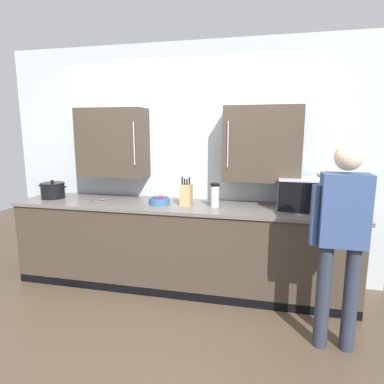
{
  "coord_description": "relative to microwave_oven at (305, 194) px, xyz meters",
  "views": [
    {
      "loc": [
        0.91,
        -2.64,
        1.7
      ],
      "look_at": [
        0.15,
        0.65,
        1.08
      ],
      "focal_mm": 30.82,
      "sensor_mm": 36.0,
      "label": 1
    }
  ],
  "objects": [
    {
      "name": "back_wall_tiled",
      "position": [
        -1.28,
        0.3,
        0.31
      ],
      "size": [
        4.37,
        0.44,
        2.67
      ],
      "color": "#B2BCC1",
      "rests_on": "ground_plane"
    },
    {
      "name": "counter_unit",
      "position": [
        -1.28,
        -0.04,
        -0.62
      ],
      "size": [
        3.65,
        0.71,
        0.93
      ],
      "color": "#3D3328",
      "rests_on": "ground_plane"
    },
    {
      "name": "fruit_bowl",
      "position": [
        -1.5,
        -0.08,
        -0.12
      ],
      "size": [
        0.22,
        0.22,
        0.1
      ],
      "color": "#335684",
      "rests_on": "counter_unit"
    },
    {
      "name": "ground_plane",
      "position": [
        -1.28,
        -0.74,
        -1.08
      ],
      "size": [
        9.35,
        9.35,
        0.0
      ],
      "primitive_type": "plane",
      "color": "#4C3D2D"
    },
    {
      "name": "stock_pot",
      "position": [
        -2.82,
        -0.05,
        -0.07
      ],
      "size": [
        0.37,
        0.27,
        0.21
      ],
      "color": "black",
      "rests_on": "counter_unit"
    },
    {
      "name": "thermos_flask",
      "position": [
        -0.89,
        -0.08,
        -0.03
      ],
      "size": [
        0.09,
        0.09,
        0.25
      ],
      "color": "#B7BABF",
      "rests_on": "counter_unit"
    },
    {
      "name": "knife_block",
      "position": [
        -1.21,
        -0.05,
        -0.04
      ],
      "size": [
        0.11,
        0.15,
        0.31
      ],
      "color": "tan",
      "rests_on": "counter_unit"
    },
    {
      "name": "wooden_spoon",
      "position": [
        -2.25,
        -0.05,
        -0.15
      ],
      "size": [
        0.19,
        0.18,
        0.02
      ],
      "color": "brown",
      "rests_on": "counter_unit"
    },
    {
      "name": "person_figure",
      "position": [
        0.18,
        -0.81,
        -0.11
      ],
      "size": [
        0.44,
        0.62,
        1.62
      ],
      "color": "#282D3D",
      "rests_on": "ground_plane"
    },
    {
      "name": "microwave_oven",
      "position": [
        0.0,
        0.0,
        0.0
      ],
      "size": [
        0.58,
        0.39,
        0.32
      ],
      "color": "#B7BABF",
      "rests_on": "counter_unit"
    }
  ]
}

